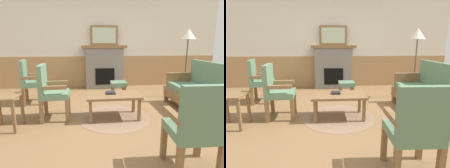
% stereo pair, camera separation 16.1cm
% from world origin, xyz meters
% --- Properties ---
extents(ground_plane, '(14.00, 14.00, 0.00)m').
position_xyz_m(ground_plane, '(0.00, 0.00, 0.00)').
color(ground_plane, olive).
extents(wall_back, '(7.20, 0.14, 2.70)m').
position_xyz_m(wall_back, '(0.00, 2.60, 1.31)').
color(wall_back, silver).
rests_on(wall_back, ground_plane).
extents(fireplace, '(1.30, 0.44, 1.28)m').
position_xyz_m(fireplace, '(0.00, 2.35, 0.65)').
color(fireplace, gray).
rests_on(fireplace, ground_plane).
extents(framed_picture, '(0.80, 0.04, 0.56)m').
position_xyz_m(framed_picture, '(0.00, 2.35, 1.56)').
color(framed_picture, brown).
rests_on(framed_picture, fireplace).
extents(couch, '(0.70, 1.80, 0.98)m').
position_xyz_m(couch, '(1.68, -0.05, 0.40)').
color(couch, brown).
rests_on(couch, ground_plane).
extents(coffee_table, '(0.96, 0.56, 0.44)m').
position_xyz_m(coffee_table, '(-0.01, -0.01, 0.39)').
color(coffee_table, brown).
rests_on(coffee_table, ground_plane).
extents(round_rug, '(1.33, 1.33, 0.01)m').
position_xyz_m(round_rug, '(-0.01, -0.01, 0.00)').
color(round_rug, '#896B51').
rests_on(round_rug, ground_plane).
extents(book_on_table, '(0.17, 0.17, 0.03)m').
position_xyz_m(book_on_table, '(-0.06, 0.05, 0.46)').
color(book_on_table, black).
rests_on(book_on_table, coffee_table).
extents(footstool, '(0.40, 0.40, 0.36)m').
position_xyz_m(footstool, '(0.30, 1.45, 0.28)').
color(footstool, brown).
rests_on(footstool, ground_plane).
extents(armchair_near_fireplace, '(0.55, 0.55, 0.98)m').
position_xyz_m(armchair_near_fireplace, '(-1.75, 1.03, 0.54)').
color(armchair_near_fireplace, brown).
rests_on(armchair_near_fireplace, ground_plane).
extents(armchair_by_window_left, '(0.50, 0.50, 0.98)m').
position_xyz_m(armchair_by_window_left, '(-1.12, 0.07, 0.54)').
color(armchair_by_window_left, brown).
rests_on(armchair_by_window_left, ground_plane).
extents(armchair_front_left, '(0.50, 0.50, 0.98)m').
position_xyz_m(armchair_front_left, '(0.62, -1.60, 0.54)').
color(armchair_front_left, brown).
rests_on(armchair_front_left, ground_plane).
extents(side_table, '(0.44, 0.44, 0.55)m').
position_xyz_m(side_table, '(-1.75, -0.28, 0.43)').
color(side_table, brown).
rests_on(side_table, ground_plane).
extents(floor_lamp_by_couch, '(0.36, 0.36, 1.68)m').
position_xyz_m(floor_lamp_by_couch, '(1.96, 1.18, 1.45)').
color(floor_lamp_by_couch, '#332D28').
rests_on(floor_lamp_by_couch, ground_plane).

